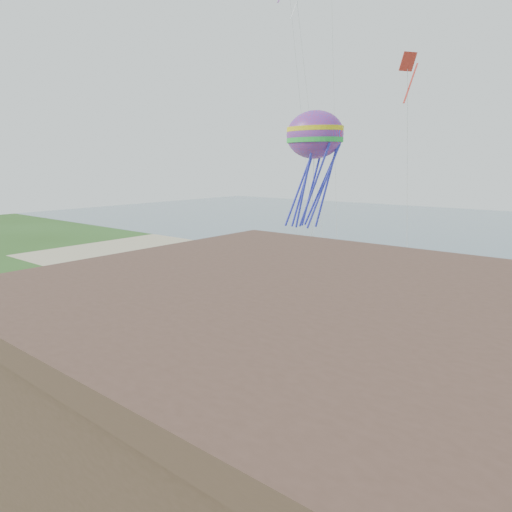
% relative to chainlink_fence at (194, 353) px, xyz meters
% --- Properties ---
extents(ground, '(160.00, 160.00, 0.00)m').
position_rel_chainlink_fence_xyz_m(ground, '(0.00, -6.00, -0.55)').
color(ground, '#2C511B').
rests_on(ground, ground).
extents(sand_beach, '(72.00, 20.00, 0.02)m').
position_rel_chainlink_fence_xyz_m(sand_beach, '(0.00, 16.00, -0.55)').
color(sand_beach, '#BDB088').
rests_on(sand_beach, ground).
extents(ocean, '(160.00, 68.00, 0.02)m').
position_rel_chainlink_fence_xyz_m(ocean, '(0.00, 60.00, -0.55)').
color(ocean, slate).
rests_on(ocean, ground).
extents(chainlink_fence, '(36.20, 0.20, 1.25)m').
position_rel_chainlink_fence_xyz_m(chainlink_fence, '(0.00, 0.00, 0.00)').
color(chainlink_fence, brown).
rests_on(chainlink_fence, ground).
extents(motel, '(15.00, 10.00, 7.00)m').
position_rel_chainlink_fence_xyz_m(motel, '(13.00, -7.00, 2.95)').
color(motel, '#4F362A').
rests_on(motel, ground).
extents(motel_deck, '(15.00, 2.00, 0.50)m').
position_rel_chainlink_fence_xyz_m(motel_deck, '(13.00, -1.00, -0.30)').
color(motel_deck, brown).
rests_on(motel_deck, ground).
extents(picnic_table, '(1.99, 1.54, 0.81)m').
position_rel_chainlink_fence_xyz_m(picnic_table, '(7.61, -1.00, -0.14)').
color(picnic_table, brown).
rests_on(picnic_table, ground).
extents(octopus_kite, '(4.16, 3.49, 7.33)m').
position_rel_chainlink_fence_xyz_m(octopus_kite, '(1.19, 8.76, 8.97)').
color(octopus_kite, '#D92247').
extents(kite_red, '(1.93, 1.77, 2.43)m').
position_rel_chainlink_fence_xyz_m(kite_red, '(5.09, 12.25, 14.23)').
color(kite_red, red).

